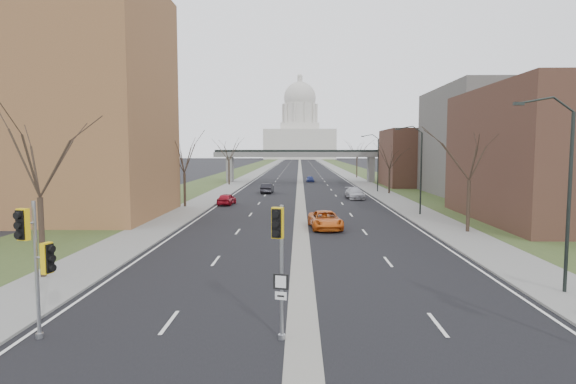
{
  "coord_description": "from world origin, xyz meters",
  "views": [
    {
      "loc": [
        -0.13,
        -15.41,
        6.48
      ],
      "look_at": [
        -0.74,
        10.08,
        4.23
      ],
      "focal_mm": 30.0,
      "sensor_mm": 36.0,
      "label": 1
    }
  ],
  "objects_px": {
    "signal_pole_median": "(279,248)",
    "car_right_mid": "(355,193)",
    "car_right_near": "(325,220)",
    "car_left_near": "(227,199)",
    "car_right_far": "(310,179)",
    "signal_pole_left": "(36,250)",
    "car_left_far": "(267,188)"
  },
  "relations": [
    {
      "from": "car_right_near",
      "to": "car_right_mid",
      "type": "distance_m",
      "value": 24.68
    },
    {
      "from": "car_left_far",
      "to": "car_right_mid",
      "type": "distance_m",
      "value": 14.44
    },
    {
      "from": "car_right_near",
      "to": "car_right_far",
      "type": "xyz_separation_m",
      "value": [
        0.0,
        57.4,
        -0.12
      ]
    },
    {
      "from": "car_right_near",
      "to": "car_right_far",
      "type": "height_order",
      "value": "car_right_near"
    },
    {
      "from": "car_left_near",
      "to": "car_right_far",
      "type": "xyz_separation_m",
      "value": [
        10.69,
        40.46,
        -0.07
      ]
    },
    {
      "from": "signal_pole_median",
      "to": "car_right_mid",
      "type": "relative_size",
      "value": 0.92
    },
    {
      "from": "signal_pole_left",
      "to": "car_right_near",
      "type": "xyz_separation_m",
      "value": [
        10.95,
        23.5,
        -2.39
      ]
    },
    {
      "from": "signal_pole_left",
      "to": "car_right_near",
      "type": "distance_m",
      "value": 26.03
    },
    {
      "from": "car_right_far",
      "to": "signal_pole_left",
      "type": "bearing_deg",
      "value": -101.91
    },
    {
      "from": "car_left_far",
      "to": "car_right_mid",
      "type": "height_order",
      "value": "car_left_far"
    },
    {
      "from": "car_left_near",
      "to": "car_right_far",
      "type": "height_order",
      "value": "car_left_near"
    },
    {
      "from": "car_left_far",
      "to": "car_right_near",
      "type": "xyz_separation_m",
      "value": [
        6.93,
        -32.06,
        -0.01
      ]
    },
    {
      "from": "signal_pole_left",
      "to": "car_left_far",
      "type": "distance_m",
      "value": 55.76
    },
    {
      "from": "car_left_near",
      "to": "car_right_far",
      "type": "bearing_deg",
      "value": -98.72
    },
    {
      "from": "car_right_mid",
      "to": "car_right_far",
      "type": "height_order",
      "value": "car_right_mid"
    },
    {
      "from": "signal_pole_left",
      "to": "car_left_far",
      "type": "height_order",
      "value": "signal_pole_left"
    },
    {
      "from": "signal_pole_median",
      "to": "car_right_near",
      "type": "bearing_deg",
      "value": 98.44
    },
    {
      "from": "car_right_near",
      "to": "car_left_far",
      "type": "bearing_deg",
      "value": 96.99
    },
    {
      "from": "signal_pole_median",
      "to": "car_left_far",
      "type": "height_order",
      "value": "signal_pole_median"
    },
    {
      "from": "signal_pole_left",
      "to": "car_right_far",
      "type": "bearing_deg",
      "value": 98.24
    },
    {
      "from": "car_right_mid",
      "to": "car_left_far",
      "type": "bearing_deg",
      "value": 142.05
    },
    {
      "from": "signal_pole_median",
      "to": "car_left_near",
      "type": "bearing_deg",
      "value": 116.3
    },
    {
      "from": "car_left_far",
      "to": "car_right_far",
      "type": "relative_size",
      "value": 1.25
    },
    {
      "from": "car_left_near",
      "to": "car_right_near",
      "type": "bearing_deg",
      "value": 128.35
    },
    {
      "from": "signal_pole_median",
      "to": "car_right_mid",
      "type": "height_order",
      "value": "signal_pole_median"
    },
    {
      "from": "car_left_far",
      "to": "car_right_far",
      "type": "bearing_deg",
      "value": -102.47
    },
    {
      "from": "signal_pole_left",
      "to": "car_right_mid",
      "type": "distance_m",
      "value": 50.34
    },
    {
      "from": "car_right_near",
      "to": "car_right_far",
      "type": "bearing_deg",
      "value": 84.8
    },
    {
      "from": "signal_pole_median",
      "to": "car_left_near",
      "type": "xyz_separation_m",
      "value": [
        -7.9,
        40.37,
        -2.55
      ]
    },
    {
      "from": "signal_pole_median",
      "to": "car_right_mid",
      "type": "xyz_separation_m",
      "value": [
        7.93,
        47.58,
        -2.5
      ]
    },
    {
      "from": "car_left_near",
      "to": "car_right_near",
      "type": "height_order",
      "value": "car_right_near"
    },
    {
      "from": "car_left_far",
      "to": "car_right_near",
      "type": "bearing_deg",
      "value": 105.01
    }
  ]
}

